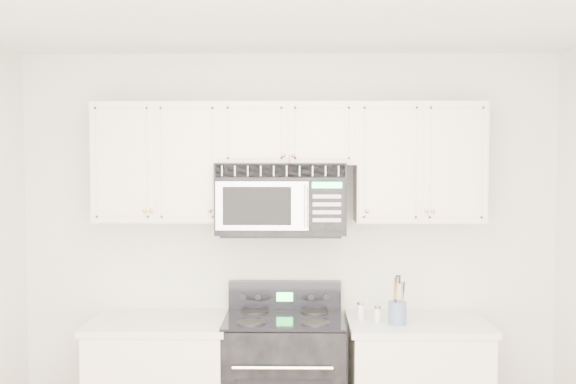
{
  "coord_description": "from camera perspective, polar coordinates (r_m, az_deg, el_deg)",
  "views": [
    {
      "loc": [
        0.07,
        -2.98,
        1.96
      ],
      "look_at": [
        0.0,
        1.3,
        1.72
      ],
      "focal_mm": 45.0,
      "sensor_mm": 36.0,
      "label": 1
    }
  ],
  "objects": [
    {
      "name": "room",
      "position": [
        3.06,
        -0.42,
        -9.29
      ],
      "size": [
        3.51,
        3.51,
        2.61
      ],
      "color": "brown",
      "rests_on": "ground"
    },
    {
      "name": "utensil_crock",
      "position": [
        4.46,
        8.64,
        -9.33
      ],
      "size": [
        0.11,
        0.11,
        0.3
      ],
      "color": "slate",
      "rests_on": "base_cabinet_right"
    },
    {
      "name": "shaker_pepper",
      "position": [
        4.5,
        7.1,
        -9.52
      ],
      "size": [
        0.04,
        0.04,
        0.1
      ],
      "color": "silver",
      "rests_on": "base_cabinet_right"
    },
    {
      "name": "upper_cabinets",
      "position": [
        4.57,
        0.06,
        2.85
      ],
      "size": [
        2.44,
        0.37,
        0.75
      ],
      "color": "silver",
      "rests_on": "ground"
    },
    {
      "name": "microwave",
      "position": [
        4.54,
        -0.55,
        -0.46
      ],
      "size": [
        0.8,
        0.45,
        0.44
      ],
      "color": "black",
      "rests_on": "ground"
    },
    {
      "name": "shaker_salt",
      "position": [
        4.56,
        5.78,
        -9.3
      ],
      "size": [
        0.05,
        0.05,
        0.11
      ],
      "color": "silver",
      "rests_on": "base_cabinet_right"
    }
  ]
}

